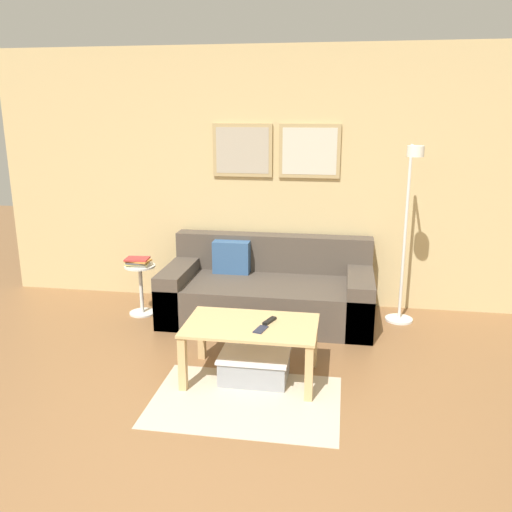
{
  "coord_description": "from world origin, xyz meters",
  "views": [
    {
      "loc": [
        0.78,
        -2.17,
        1.96
      ],
      "look_at": [
        0.12,
        1.85,
        0.85
      ],
      "focal_mm": 38.0,
      "sensor_mm": 36.0,
      "label": 1
    }
  ],
  "objects_px": {
    "coffee_table": "(251,334)",
    "cell_phone": "(261,329)",
    "couch": "(268,292)",
    "side_table": "(141,285)",
    "floor_lamp": "(407,228)",
    "book_stack": "(138,262)",
    "storage_bin": "(254,366)",
    "remote_control": "(270,321)"
  },
  "relations": [
    {
      "from": "couch",
      "to": "coffee_table",
      "type": "xyz_separation_m",
      "value": [
        0.05,
        -1.24,
        0.1
      ]
    },
    {
      "from": "side_table",
      "to": "storage_bin",
      "type": "bearing_deg",
      "value": -41.02
    },
    {
      "from": "coffee_table",
      "to": "storage_bin",
      "type": "height_order",
      "value": "coffee_table"
    },
    {
      "from": "book_stack",
      "to": "floor_lamp",
      "type": "bearing_deg",
      "value": 2.81
    },
    {
      "from": "floor_lamp",
      "to": "side_table",
      "type": "relative_size",
      "value": 3.34
    },
    {
      "from": "side_table",
      "to": "remote_control",
      "type": "relative_size",
      "value": 3.32
    },
    {
      "from": "side_table",
      "to": "cell_phone",
      "type": "distance_m",
      "value": 1.84
    },
    {
      "from": "couch",
      "to": "book_stack",
      "type": "xyz_separation_m",
      "value": [
        -1.25,
        -0.14,
        0.28
      ]
    },
    {
      "from": "cell_phone",
      "to": "storage_bin",
      "type": "bearing_deg",
      "value": 142.7
    },
    {
      "from": "couch",
      "to": "floor_lamp",
      "type": "distance_m",
      "value": 1.42
    },
    {
      "from": "side_table",
      "to": "couch",
      "type": "bearing_deg",
      "value": 5.45
    },
    {
      "from": "side_table",
      "to": "book_stack",
      "type": "distance_m",
      "value": 0.24
    },
    {
      "from": "storage_bin",
      "to": "book_stack",
      "type": "xyz_separation_m",
      "value": [
        -1.33,
        1.13,
        0.43
      ]
    },
    {
      "from": "couch",
      "to": "coffee_table",
      "type": "distance_m",
      "value": 1.25
    },
    {
      "from": "coffee_table",
      "to": "cell_phone",
      "type": "relative_size",
      "value": 6.96
    },
    {
      "from": "floor_lamp",
      "to": "side_table",
      "type": "height_order",
      "value": "floor_lamp"
    },
    {
      "from": "floor_lamp",
      "to": "remote_control",
      "type": "relative_size",
      "value": 11.09
    },
    {
      "from": "storage_bin",
      "to": "book_stack",
      "type": "bearing_deg",
      "value": 139.67
    },
    {
      "from": "couch",
      "to": "coffee_table",
      "type": "relative_size",
      "value": 2.01
    },
    {
      "from": "couch",
      "to": "coffee_table",
      "type": "height_order",
      "value": "couch"
    },
    {
      "from": "storage_bin",
      "to": "side_table",
      "type": "distance_m",
      "value": 1.76
    },
    {
      "from": "storage_bin",
      "to": "coffee_table",
      "type": "bearing_deg",
      "value": 143.56
    },
    {
      "from": "side_table",
      "to": "floor_lamp",
      "type": "bearing_deg",
      "value": 2.4
    },
    {
      "from": "coffee_table",
      "to": "remote_control",
      "type": "bearing_deg",
      "value": 25.78
    },
    {
      "from": "coffee_table",
      "to": "book_stack",
      "type": "relative_size",
      "value": 3.81
    },
    {
      "from": "cell_phone",
      "to": "couch",
      "type": "bearing_deg",
      "value": 110.47
    },
    {
      "from": "book_stack",
      "to": "cell_phone",
      "type": "bearing_deg",
      "value": -40.91
    },
    {
      "from": "storage_bin",
      "to": "floor_lamp",
      "type": "height_order",
      "value": "floor_lamp"
    },
    {
      "from": "floor_lamp",
      "to": "cell_phone",
      "type": "distance_m",
      "value": 1.8
    },
    {
      "from": "coffee_table",
      "to": "side_table",
      "type": "relative_size",
      "value": 1.96
    },
    {
      "from": "couch",
      "to": "side_table",
      "type": "height_order",
      "value": "couch"
    },
    {
      "from": "storage_bin",
      "to": "cell_phone",
      "type": "xyz_separation_m",
      "value": [
        0.06,
        -0.07,
        0.33
      ]
    },
    {
      "from": "book_stack",
      "to": "cell_phone",
      "type": "xyz_separation_m",
      "value": [
        1.38,
        -1.2,
        -0.1
      ]
    },
    {
      "from": "side_table",
      "to": "coffee_table",
      "type": "bearing_deg",
      "value": -41.12
    },
    {
      "from": "coffee_table",
      "to": "floor_lamp",
      "type": "relative_size",
      "value": 0.59
    },
    {
      "from": "coffee_table",
      "to": "cell_phone",
      "type": "xyz_separation_m",
      "value": [
        0.09,
        -0.1,
        0.08
      ]
    },
    {
      "from": "coffee_table",
      "to": "floor_lamp",
      "type": "bearing_deg",
      "value": 45.59
    },
    {
      "from": "storage_bin",
      "to": "cell_phone",
      "type": "distance_m",
      "value": 0.34
    },
    {
      "from": "couch",
      "to": "remote_control",
      "type": "bearing_deg",
      "value": -81.3
    },
    {
      "from": "coffee_table",
      "to": "book_stack",
      "type": "height_order",
      "value": "book_stack"
    },
    {
      "from": "floor_lamp",
      "to": "side_table",
      "type": "xyz_separation_m",
      "value": [
        -2.49,
        -0.1,
        -0.64
      ]
    },
    {
      "from": "floor_lamp",
      "to": "book_stack",
      "type": "xyz_separation_m",
      "value": [
        -2.5,
        -0.12,
        -0.4
      ]
    }
  ]
}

